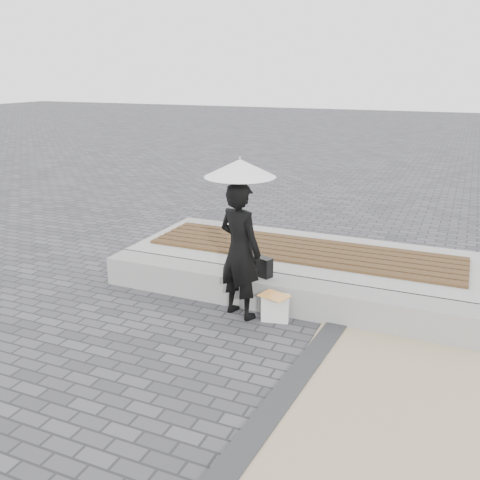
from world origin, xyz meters
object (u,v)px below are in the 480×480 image
object	(u,v)px
woman	(240,251)
parasol	(240,168)
handbag	(259,266)
canvas_tote	(275,308)
seating_ledge	(275,293)

from	to	relation	value
woman	parasol	world-z (taller)	parasol
handbag	canvas_tote	distance (m)	0.67
seating_ledge	handbag	xyz separation A→B (m)	(-0.24, 0.05, 0.33)
seating_ledge	parasol	xyz separation A→B (m)	(-0.33, -0.39, 1.68)
parasol	canvas_tote	world-z (taller)	parasol
parasol	handbag	bearing A→B (deg)	78.26
seating_ledge	woman	bearing A→B (deg)	-130.51
parasol	handbag	distance (m)	1.42
handbag	canvas_tote	size ratio (longest dim) A/B	1.05
parasol	canvas_tote	xyz separation A→B (m)	(0.47, 0.01, -1.71)
handbag	canvas_tote	xyz separation A→B (m)	(0.38, -0.42, -0.35)
parasol	seating_ledge	bearing A→B (deg)	49.49
parasol	canvas_tote	bearing A→B (deg)	1.60
woman	handbag	distance (m)	0.55
woman	canvas_tote	size ratio (longest dim) A/B	4.89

